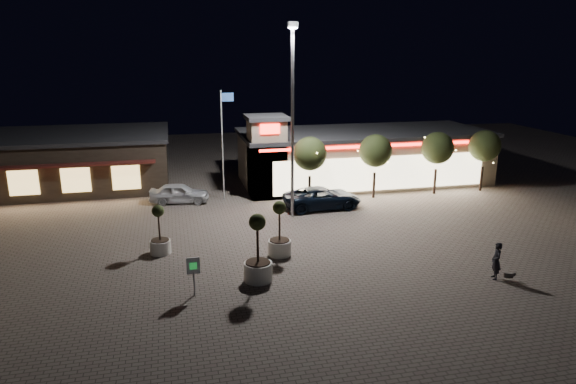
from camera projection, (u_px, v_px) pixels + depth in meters
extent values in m
plane|color=#635950|center=(291.00, 266.00, 26.29)|extent=(90.00, 90.00, 0.00)
cube|color=gray|center=(363.00, 158.00, 42.96)|extent=(20.00, 8.00, 4.00)
cube|color=#262628|center=(364.00, 132.00, 42.39)|extent=(20.40, 8.40, 0.30)
cube|color=#FBEBBC|center=(382.00, 173.00, 39.26)|extent=(17.00, 0.12, 2.60)
cube|color=#FF1D14|center=(383.00, 146.00, 38.66)|extent=(19.00, 0.10, 0.18)
cube|color=gray|center=(267.00, 158.00, 38.29)|extent=(2.60, 2.60, 5.80)
cube|color=#262628|center=(266.00, 117.00, 37.48)|extent=(3.00, 3.00, 0.30)
cube|color=#FF1D14|center=(270.00, 129.00, 36.39)|extent=(1.40, 0.10, 0.70)
cube|color=#382D23|center=(66.00, 162.00, 41.51)|extent=(16.00, 10.00, 4.00)
cube|color=#262628|center=(63.00, 135.00, 40.94)|extent=(16.40, 10.40, 0.30)
cube|color=#591E19|center=(51.00, 166.00, 36.22)|extent=(14.40, 0.80, 0.15)
cube|color=#F0C26C|center=(24.00, 183.00, 36.44)|extent=(2.00, 0.12, 1.80)
cube|color=#F0C26C|center=(76.00, 180.00, 37.20)|extent=(2.00, 0.12, 1.80)
cube|color=#F0C26C|center=(126.00, 178.00, 37.96)|extent=(2.00, 0.12, 1.80)
cylinder|color=gray|center=(292.00, 127.00, 32.64)|extent=(0.20, 0.20, 12.00)
cube|color=gray|center=(293.00, 24.00, 30.99)|extent=(0.60, 0.40, 0.35)
cube|color=white|center=(293.00, 28.00, 31.05)|extent=(0.45, 0.30, 0.08)
cylinder|color=white|center=(222.00, 146.00, 37.00)|extent=(0.10, 0.10, 8.00)
cube|color=#284E94|center=(227.00, 97.00, 36.17)|extent=(0.90, 0.04, 0.60)
cylinder|color=#332319|center=(309.00, 189.00, 37.24)|extent=(0.20, 0.20, 1.92)
sphere|color=#2D3819|center=(310.00, 154.00, 36.54)|extent=(2.42, 2.42, 2.42)
cylinder|color=#332319|center=(374.00, 185.00, 38.32)|extent=(0.20, 0.20, 1.92)
sphere|color=#2D3819|center=(376.00, 151.00, 37.63)|extent=(2.42, 2.42, 2.42)
cylinder|color=#332319|center=(435.00, 181.00, 39.41)|extent=(0.20, 0.20, 1.92)
sphere|color=#2D3819|center=(437.00, 148.00, 38.71)|extent=(2.42, 2.42, 2.42)
cylinder|color=#332319|center=(481.00, 179.00, 40.27)|extent=(0.20, 0.20, 1.92)
sphere|color=#2D3819|center=(485.00, 146.00, 39.58)|extent=(2.42, 2.42, 2.42)
imported|color=black|center=(322.00, 198.00, 35.79)|extent=(5.52, 2.71, 1.51)
imported|color=silver|center=(179.00, 193.00, 37.10)|extent=(4.43, 2.29, 1.44)
imported|color=black|center=(496.00, 261.00, 24.62)|extent=(0.61, 0.77, 1.84)
cube|color=#59514C|center=(509.00, 275.00, 24.61)|extent=(0.44, 0.31, 0.22)
sphere|color=#59514C|center=(514.00, 274.00, 24.54)|extent=(0.20, 0.20, 0.20)
cylinder|color=silver|center=(160.00, 247.00, 27.86)|extent=(1.12, 1.12, 0.75)
cylinder|color=black|center=(160.00, 240.00, 27.76)|extent=(0.97, 0.97, 0.06)
cylinder|color=#332319|center=(159.00, 225.00, 27.53)|extent=(0.09, 0.09, 1.68)
sphere|color=#2D3819|center=(158.00, 211.00, 27.31)|extent=(0.65, 0.65, 0.65)
cylinder|color=silver|center=(258.00, 272.00, 24.55)|extent=(1.36, 1.36, 0.91)
cylinder|color=black|center=(258.00, 262.00, 24.42)|extent=(1.18, 1.18, 0.07)
cylinder|color=#332319|center=(258.00, 242.00, 24.14)|extent=(0.11, 0.11, 2.05)
sphere|color=#2D3819|center=(257.00, 222.00, 23.89)|extent=(0.80, 0.80, 0.80)
cylinder|color=silver|center=(280.00, 248.00, 27.64)|extent=(1.24, 1.24, 0.82)
cylinder|color=black|center=(280.00, 240.00, 27.53)|extent=(1.07, 1.07, 0.06)
cylinder|color=#332319|center=(280.00, 223.00, 27.27)|extent=(0.10, 0.10, 1.85)
sphere|color=#2D3819|center=(279.00, 208.00, 27.04)|extent=(0.72, 0.72, 0.72)
cylinder|color=gray|center=(194.00, 284.00, 23.06)|extent=(0.07, 0.07, 1.10)
cube|color=white|center=(193.00, 266.00, 22.83)|extent=(0.60, 0.06, 0.78)
cube|color=green|center=(193.00, 266.00, 22.79)|extent=(0.32, 0.02, 0.32)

